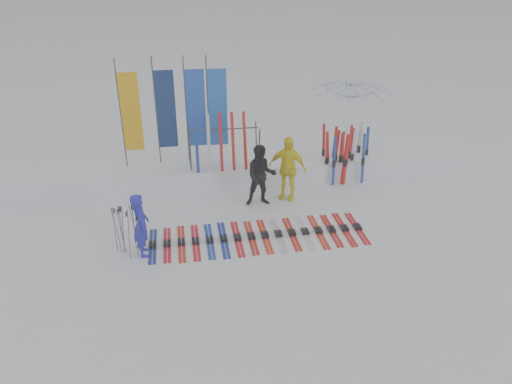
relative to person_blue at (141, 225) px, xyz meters
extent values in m
plane|color=white|center=(2.62, -0.78, -0.79)|extent=(120.00, 120.00, 0.00)
cube|color=white|center=(2.62, 3.82, -0.49)|extent=(14.00, 1.60, 0.60)
imported|color=#1F20B7|center=(0.00, 0.00, 0.00)|extent=(0.44, 0.61, 1.58)
imported|color=black|center=(3.17, 2.01, 0.09)|extent=(0.89, 0.72, 1.75)
imported|color=yellow|center=(3.95, 2.28, 0.14)|extent=(1.18, 0.94, 1.87)
imported|color=white|center=(6.67, 5.03, 0.53)|extent=(2.90, 2.96, 2.64)
cube|color=navy|center=(0.19, 0.29, -0.76)|extent=(0.17, 1.57, 0.07)
cube|color=red|center=(0.54, 0.29, -0.76)|extent=(0.17, 1.58, 0.07)
cube|color=red|center=(0.88, 0.29, -0.76)|extent=(0.17, 1.68, 0.07)
cube|color=red|center=(1.23, 0.29, -0.76)|extent=(0.17, 1.66, 0.07)
cube|color=#153795|center=(1.58, 0.29, -0.76)|extent=(0.17, 1.64, 0.07)
cube|color=navy|center=(1.92, 0.29, -0.76)|extent=(0.17, 1.69, 0.07)
cube|color=red|center=(2.27, 0.29, -0.76)|extent=(0.17, 1.68, 0.07)
cube|color=#B51F0E|center=(2.61, 0.29, -0.76)|extent=(0.17, 1.61, 0.07)
cube|color=red|center=(2.96, 0.29, -0.76)|extent=(0.17, 1.64, 0.07)
cube|color=#B1B3B8|center=(3.31, 0.29, -0.76)|extent=(0.17, 1.69, 0.07)
cube|color=red|center=(3.65, 0.29, -0.76)|extent=(0.17, 1.61, 0.07)
cube|color=silver|center=(4.00, 0.29, -0.76)|extent=(0.17, 1.68, 0.07)
cube|color=#B8200E|center=(4.35, 0.29, -0.76)|extent=(0.17, 1.68, 0.07)
cube|color=#AE130D|center=(4.69, 0.29, -0.76)|extent=(0.17, 1.61, 0.07)
cube|color=red|center=(5.04, 0.29, -0.76)|extent=(0.17, 1.68, 0.07)
cube|color=#B60E14|center=(5.38, 0.29, -0.76)|extent=(0.17, 1.60, 0.07)
cylinder|color=#595B60|center=(-0.17, 0.19, -0.16)|extent=(0.15, 0.07, 1.25)
cylinder|color=#595B60|center=(-0.28, -0.11, -0.17)|extent=(0.08, 0.13, 1.24)
cylinder|color=#595B60|center=(-0.44, 0.21, -0.19)|extent=(0.08, 0.02, 1.21)
cylinder|color=#595B60|center=(-0.46, 0.15, -0.16)|extent=(0.04, 0.04, 1.26)
cylinder|color=#595B60|center=(-0.48, 0.16, -0.21)|extent=(0.09, 0.03, 1.17)
cylinder|color=#595B60|center=(-0.07, -0.18, -0.21)|extent=(0.15, 0.14, 1.15)
cylinder|color=#595B60|center=(-0.19, 0.29, -0.19)|extent=(0.02, 0.13, 1.20)
cylinder|color=#595B60|center=(-0.62, 0.18, -0.19)|extent=(0.03, 0.13, 1.20)
cylinder|color=#595B60|center=(-0.57, 0.12, -0.17)|extent=(0.10, 0.04, 1.23)
cylinder|color=#595B60|center=(-0.10, 0.23, -0.19)|extent=(0.15, 0.05, 1.19)
cylinder|color=#383A3F|center=(-0.58, 3.94, 1.41)|extent=(0.04, 0.04, 3.20)
cube|color=#DD9E0B|center=(-0.29, 3.94, 1.46)|extent=(0.55, 0.03, 2.30)
cylinder|color=#383A3F|center=(0.41, 4.04, 1.41)|extent=(0.04, 0.04, 3.20)
cube|color=navy|center=(0.70, 4.04, 1.46)|extent=(0.55, 0.03, 2.30)
cylinder|color=#383A3F|center=(1.28, 4.02, 1.41)|extent=(0.04, 0.04, 3.20)
cube|color=#1844B4|center=(1.57, 4.02, 1.46)|extent=(0.55, 0.03, 2.30)
cylinder|color=#383A3F|center=(1.91, 3.97, 1.41)|extent=(0.04, 0.04, 3.20)
cube|color=blue|center=(2.20, 3.97, 1.46)|extent=(0.55, 0.03, 2.30)
cylinder|color=#383A3F|center=(1.30, 3.17, 0.43)|extent=(0.04, 0.30, 1.23)
cylinder|color=#383A3F|center=(1.30, 3.67, 0.43)|extent=(0.04, 0.30, 1.23)
cylinder|color=#383A3F|center=(3.30, 3.17, 0.43)|extent=(0.04, 0.30, 1.23)
cylinder|color=#383A3F|center=(3.30, 3.67, 0.43)|extent=(0.04, 0.30, 1.23)
cylinder|color=#383A3F|center=(2.30, 3.42, 0.99)|extent=(2.00, 0.04, 0.04)
cube|color=red|center=(5.36, 3.11, -0.01)|extent=(0.09, 0.04, 1.56)
cube|color=navy|center=(6.40, 2.84, 0.02)|extent=(0.09, 0.04, 1.62)
cube|color=navy|center=(5.53, 2.92, -0.03)|extent=(0.09, 0.04, 1.52)
cube|color=red|center=(5.69, 3.24, 0.02)|extent=(0.09, 0.04, 1.62)
cube|color=silver|center=(6.63, 3.88, 0.02)|extent=(0.09, 0.03, 1.62)
cube|color=red|center=(5.74, 3.62, 0.00)|extent=(0.09, 0.04, 1.58)
cube|color=red|center=(6.34, 3.89, -0.03)|extent=(0.09, 0.03, 1.52)
cube|color=red|center=(5.87, 2.84, 0.01)|extent=(0.09, 0.03, 1.60)
cube|color=navy|center=(6.81, 3.61, -0.03)|extent=(0.09, 0.04, 1.52)
cube|color=silver|center=(6.21, 3.24, 0.01)|extent=(0.09, 0.04, 1.61)
cube|color=red|center=(6.18, 3.40, 0.01)|extent=(0.09, 0.04, 1.61)
cube|color=red|center=(5.86, 3.16, 0.01)|extent=(0.09, 0.04, 1.60)
cube|color=red|center=(5.81, 3.18, -0.02)|extent=(0.09, 0.03, 1.55)
cube|color=red|center=(5.85, 2.91, 0.00)|extent=(0.09, 0.04, 1.59)
cube|color=red|center=(5.41, 3.20, 0.00)|extent=(0.09, 0.03, 1.59)
cube|color=silver|center=(6.63, 3.80, 0.03)|extent=(0.09, 0.04, 1.64)
cube|color=red|center=(5.43, 3.72, 0.04)|extent=(0.09, 0.05, 1.66)
camera|label=1|loc=(1.02, -10.21, 5.85)|focal=35.00mm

